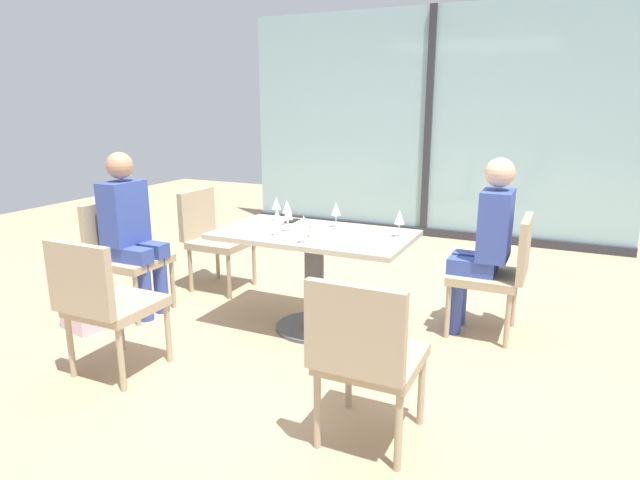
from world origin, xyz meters
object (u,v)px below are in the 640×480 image
object	(u,v)px
person_far_right	(485,238)
chair_front_left	(103,299)
handbag_0	(80,312)
chair_far_left	(212,233)
wine_glass_2	(276,204)
wine_glass_6	(304,223)
cell_phone_on_table	(292,221)
chair_side_end	(123,250)
wine_glass_0	(277,217)
chair_far_right	(499,268)
dining_table_main	(314,258)
coffee_cup	(314,231)
wine_glass_4	(288,213)
wine_glass_1	(399,218)
person_side_end	(131,226)
wine_glass_3	(336,209)
chair_front_right	(366,352)
wine_glass_5	(287,207)

from	to	relation	value
person_far_right	chair_front_left	bearing A→B (deg)	-139.99
handbag_0	chair_far_left	bearing A→B (deg)	86.84
wine_glass_2	wine_glass_6	world-z (taller)	same
chair_far_left	cell_phone_on_table	world-z (taller)	chair_far_left
chair_side_end	wine_glass_0	world-z (taller)	wine_glass_0
chair_side_end	chair_far_right	size ratio (longest dim) A/B	1.00
dining_table_main	coffee_cup	bearing A→B (deg)	-63.35
wine_glass_2	wine_glass_0	bearing A→B (deg)	-59.93
wine_glass_4	wine_glass_6	world-z (taller)	same
chair_front_left	wine_glass_0	world-z (taller)	wine_glass_0
wine_glass_1	dining_table_main	bearing A→B (deg)	-167.91
dining_table_main	wine_glass_1	world-z (taller)	wine_glass_1
cell_phone_on_table	person_side_end	bearing A→B (deg)	-156.53
person_side_end	wine_glass_1	bearing A→B (deg)	12.16
chair_far_right	person_side_end	xyz separation A→B (m)	(-2.62, -0.76, 0.20)
person_side_end	cell_phone_on_table	bearing A→B (deg)	27.06
wine_glass_4	handbag_0	xyz separation A→B (m)	(-1.37, -0.68, -0.72)
wine_glass_0	handbag_0	bearing A→B (deg)	-158.02
chair_side_end	coffee_cup	bearing A→B (deg)	6.51
chair_side_end	wine_glass_2	bearing A→B (deg)	25.95
wine_glass_3	wine_glass_2	bearing A→B (deg)	178.28
chair_far_right	wine_glass_6	bearing A→B (deg)	-146.43
chair_far_right	coffee_cup	bearing A→B (deg)	-153.37
chair_side_end	person_side_end	xyz separation A→B (m)	(0.11, 0.00, 0.20)
person_far_right	chair_front_right	bearing A→B (deg)	-100.09
wine_glass_2	handbag_0	size ratio (longest dim) A/B	0.62
coffee_cup	handbag_0	xyz separation A→B (m)	(-1.60, -0.61, -0.64)
wine_glass_0	wine_glass_4	xyz separation A→B (m)	(0.01, 0.14, 0.00)
cell_phone_on_table	handbag_0	bearing A→B (deg)	-144.70
chair_far_left	wine_glass_1	size ratio (longest dim) A/B	4.70
person_side_end	wine_glass_0	world-z (taller)	person_side_end
wine_glass_6	handbag_0	xyz separation A→B (m)	(-1.61, -0.43, -0.72)
person_side_end	cell_phone_on_table	world-z (taller)	person_side_end
dining_table_main	wine_glass_3	distance (m)	0.39
chair_far_left	cell_phone_on_table	distance (m)	0.96
wine_glass_0	wine_glass_3	xyz separation A→B (m)	(0.26, 0.40, 0.00)
person_side_end	wine_glass_4	bearing A→B (deg)	11.38
chair_far_left	handbag_0	bearing A→B (deg)	-105.24
person_side_end	chair_far_right	bearing A→B (deg)	16.14
wine_glass_5	coffee_cup	world-z (taller)	wine_glass_5
dining_table_main	chair_side_end	xyz separation A→B (m)	(-1.51, -0.30, -0.04)
chair_side_end	wine_glass_3	size ratio (longest dim) A/B	4.70
coffee_cup	wine_glass_4	bearing A→B (deg)	163.93
person_side_end	wine_glass_3	xyz separation A→B (m)	(1.48, 0.51, 0.16)
chair_far_left	wine_glass_3	world-z (taller)	wine_glass_3
chair_side_end	wine_glass_5	xyz separation A→B (m)	(1.23, 0.43, 0.37)
wine_glass_0	wine_glass_2	world-z (taller)	same
chair_far_right	wine_glass_0	xyz separation A→B (m)	(-1.40, -0.65, 0.37)
chair_far_right	wine_glass_2	size ratio (longest dim) A/B	4.70
chair_front_right	person_side_end	distance (m)	2.39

